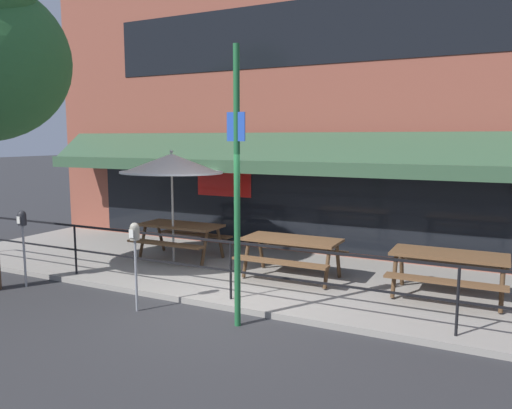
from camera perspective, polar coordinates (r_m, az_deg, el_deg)
The scene contains 11 objects.
ground_plane at distance 8.13m, azimuth -3.94°, elevation -11.98°, with size 120.00×120.00×0.00m, color #2D2D30.
patio_deck at distance 9.81m, azimuth 2.04°, elevation -8.21°, with size 15.00×4.00×0.10m, color gray.
restaurant_building at distance 11.53m, azimuth 6.80°, elevation 11.72°, with size 15.00×1.60×7.17m.
patio_railing at distance 8.15m, azimuth -2.92°, elevation -6.05°, with size 13.84×0.04×0.97m.
picnic_table_left at distance 11.00m, azimuth -8.57°, elevation -3.04°, with size 1.80×1.42×0.76m.
picnic_table_centre at distance 9.39m, azimuth 4.12°, elevation -4.82°, with size 1.80×1.42×0.76m.
picnic_table_right at distance 8.77m, azimuth 21.15°, elevation -6.21°, with size 1.80×1.42×0.76m.
patio_umbrella_left at distance 10.59m, azimuth -9.62°, elevation 4.56°, with size 2.14×2.14×2.38m.
parking_meter_near at distance 10.00m, azimuth -25.14°, elevation -2.18°, with size 0.15×0.16×1.42m.
parking_meter_far at distance 8.01m, azimuth -13.68°, elevation -3.96°, with size 0.15×0.16×1.42m.
street_sign_pole at distance 7.04m, azimuth -2.19°, elevation 2.16°, with size 0.28×0.09×4.00m.
Camera 1 is at (3.90, -6.60, 2.73)m, focal length 35.00 mm.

